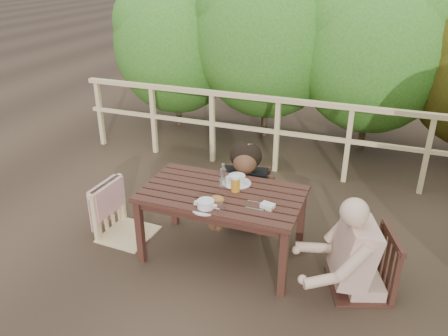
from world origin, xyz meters
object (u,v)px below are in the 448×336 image
(chair_right, at_px, (366,238))
(soup_far, at_px, (237,180))
(chair_left, at_px, (124,191))
(soup_near, at_px, (206,205))
(bread_roll, at_px, (217,200))
(bottle, at_px, (223,177))
(chair_far, at_px, (247,177))
(butter_tub, at_px, (268,206))
(woman, at_px, (248,156))
(beer_glass, at_px, (235,184))
(diner_right, at_px, (374,217))
(table, at_px, (222,225))
(tumbler, at_px, (222,208))

(chair_right, height_order, soup_far, chair_right)
(chair_left, bearing_deg, soup_near, -102.85)
(bread_roll, bearing_deg, bottle, 100.01)
(chair_left, bearing_deg, chair_far, -50.47)
(soup_far, relative_size, butter_tub, 2.35)
(woman, relative_size, bread_roll, 11.42)
(butter_tub, bearing_deg, bottle, 170.41)
(chair_right, bearing_deg, woman, -140.72)
(beer_glass, distance_m, butter_tub, 0.40)
(beer_glass, bearing_deg, soup_near, -110.51)
(chair_left, bearing_deg, soup_far, -74.58)
(chair_far, distance_m, woman, 0.23)
(beer_glass, bearing_deg, chair_right, -4.35)
(diner_right, xyz_separation_m, soup_far, (-1.24, 0.24, -0.01))
(beer_glass, distance_m, bottle, 0.13)
(chair_left, relative_size, bottle, 4.05)
(soup_far, bearing_deg, woman, 97.00)
(soup_near, bearing_deg, bread_roll, 64.67)
(butter_tub, bearing_deg, woman, 131.06)
(diner_right, bearing_deg, chair_right, 70.72)
(diner_right, bearing_deg, chair_far, 40.51)
(table, relative_size, soup_far, 5.35)
(beer_glass, distance_m, tumbler, 0.37)
(bottle, bearing_deg, table, -76.30)
(chair_far, height_order, soup_far, chair_far)
(diner_right, xyz_separation_m, soup_near, (-1.34, -0.28, -0.01))
(chair_far, bearing_deg, bread_roll, -99.88)
(woman, bearing_deg, chair_left, 25.65)
(diner_right, relative_size, soup_near, 5.92)
(soup_far, xyz_separation_m, bread_roll, (-0.04, -0.40, -0.01))
(table, xyz_separation_m, chair_right, (1.28, -0.03, 0.18))
(bread_roll, relative_size, tumbler, 1.73)
(beer_glass, bearing_deg, diner_right, -4.24)
(tumbler, bearing_deg, bottle, 109.18)
(chair_left, height_order, bread_roll, chair_left)
(tumbler, relative_size, butter_tub, 0.64)
(bread_roll, height_order, butter_tub, bread_roll)
(soup_near, bearing_deg, chair_left, 164.15)
(table, xyz_separation_m, beer_glass, (0.11, 0.06, 0.42))
(chair_left, xyz_separation_m, soup_near, (0.99, -0.28, 0.20))
(bread_roll, height_order, beer_glass, beer_glass)
(table, relative_size, woman, 1.00)
(table, height_order, beer_glass, beer_glass)
(chair_right, bearing_deg, bread_roll, -102.21)
(beer_glass, height_order, tumbler, beer_glass)
(butter_tub, bearing_deg, beer_glass, 165.62)
(soup_near, relative_size, bread_roll, 1.92)
(soup_near, distance_m, tumbler, 0.15)
(soup_near, bearing_deg, bottle, 88.21)
(chair_left, xyz_separation_m, butter_tub, (1.48, -0.10, 0.18))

